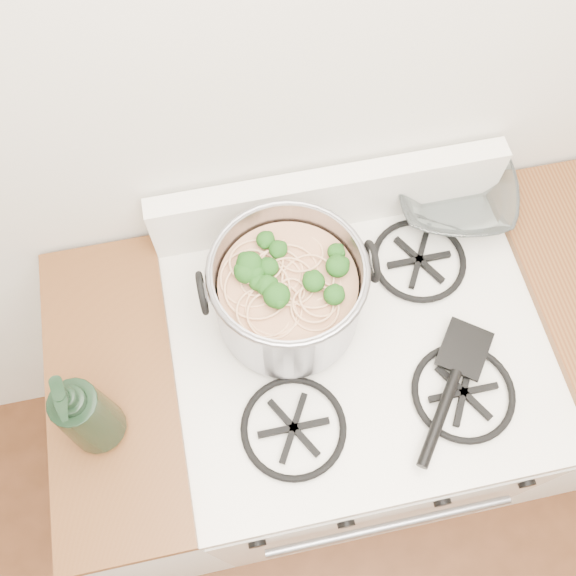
{
  "coord_description": "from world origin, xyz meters",
  "views": [
    {
      "loc": [
        -0.24,
        0.84,
        2.13
      ],
      "look_at": [
        -0.13,
        1.35,
        1.04
      ],
      "focal_mm": 40.0,
      "sensor_mm": 36.0,
      "label": 1
    }
  ],
  "objects_px": {
    "spatula": "(465,348)",
    "glass_bowl": "(453,197)",
    "stock_pot": "(288,293)",
    "gas_range": "(342,403)",
    "bottle": "(82,411)"
  },
  "relations": [
    {
      "from": "spatula",
      "to": "glass_bowl",
      "type": "distance_m",
      "value": 0.35
    },
    {
      "from": "stock_pot",
      "to": "spatula",
      "type": "bearing_deg",
      "value": -24.83
    },
    {
      "from": "gas_range",
      "to": "spatula",
      "type": "height_order",
      "value": "spatula"
    },
    {
      "from": "gas_range",
      "to": "spatula",
      "type": "distance_m",
      "value": 0.54
    },
    {
      "from": "stock_pot",
      "to": "glass_bowl",
      "type": "bearing_deg",
      "value": 24.92
    },
    {
      "from": "glass_bowl",
      "to": "bottle",
      "type": "relative_size",
      "value": 0.39
    },
    {
      "from": "glass_bowl",
      "to": "gas_range",
      "type": "bearing_deg",
      "value": -135.22
    },
    {
      "from": "gas_range",
      "to": "bottle",
      "type": "xyz_separation_m",
      "value": [
        -0.53,
        -0.08,
        0.62
      ]
    },
    {
      "from": "gas_range",
      "to": "spatula",
      "type": "relative_size",
      "value": 2.98
    },
    {
      "from": "gas_range",
      "to": "bottle",
      "type": "height_order",
      "value": "bottle"
    },
    {
      "from": "bottle",
      "to": "gas_range",
      "type": "bearing_deg",
      "value": -1.81
    },
    {
      "from": "gas_range",
      "to": "spatula",
      "type": "xyz_separation_m",
      "value": [
        0.2,
        -0.06,
        0.5
      ]
    },
    {
      "from": "glass_bowl",
      "to": "bottle",
      "type": "distance_m",
      "value": 0.89
    },
    {
      "from": "spatula",
      "to": "glass_bowl",
      "type": "height_order",
      "value": "glass_bowl"
    },
    {
      "from": "gas_range",
      "to": "stock_pot",
      "type": "distance_m",
      "value": 0.6
    }
  ]
}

